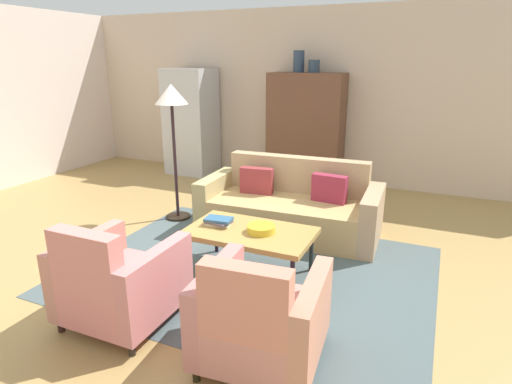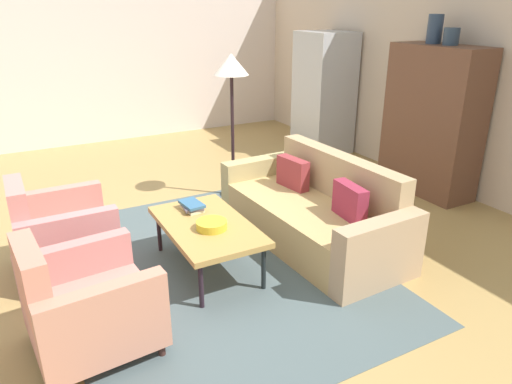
{
  "view_description": "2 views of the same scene",
  "coord_description": "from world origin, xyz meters",
  "views": [
    {
      "loc": [
        2.08,
        -3.32,
        2.01
      ],
      "look_at": [
        0.39,
        0.47,
        0.7
      ],
      "focal_mm": 29.73,
      "sensor_mm": 36.0,
      "label": 1
    },
    {
      "loc": [
        4.03,
        -1.35,
        2.26
      ],
      "look_at": [
        0.61,
        0.5,
        0.7
      ],
      "focal_mm": 33.36,
      "sensor_mm": 36.0,
      "label": 2
    }
  ],
  "objects": [
    {
      "name": "couch",
      "position": [
        0.51,
        1.25,
        0.29
      ],
      "size": [
        2.14,
        0.99,
        0.86
      ],
      "rotation": [
        0.0,
        0.0,
        3.18
      ],
      "color": "tan",
      "rests_on": "ground"
    },
    {
      "name": "fruit_bowl",
      "position": [
        0.63,
        0.06,
        0.49
      ],
      "size": [
        0.27,
        0.27,
        0.07
      ],
      "primitive_type": "cylinder",
      "color": "gold",
      "rests_on": "coffee_table"
    },
    {
      "name": "refrigerator",
      "position": [
        -2.08,
        3.17,
        0.93
      ],
      "size": [
        0.8,
        0.73,
        1.85
      ],
      "color": "#B7BABF",
      "rests_on": "ground"
    },
    {
      "name": "vase_round",
      "position": [
        0.13,
        3.27,
        1.9
      ],
      "size": [
        0.18,
        0.18,
        0.19
      ],
      "primitive_type": "cylinder",
      "color": "#2C3D4E",
      "rests_on": "cabinet"
    },
    {
      "name": "vase_tall",
      "position": [
        -0.12,
        3.27,
        1.97
      ],
      "size": [
        0.18,
        0.18,
        0.33
      ],
      "primitive_type": "cylinder",
      "color": "#2A3950",
      "rests_on": "cabinet"
    },
    {
      "name": "area_rug",
      "position": [
        0.51,
        0.11,
        0.0
      ],
      "size": [
        3.4,
        2.6,
        0.01
      ],
      "primitive_type": "cube",
      "color": "#4B5B5D",
      "rests_on": "ground"
    },
    {
      "name": "wall_back",
      "position": [
        0.0,
        3.62,
        1.4
      ],
      "size": [
        8.67,
        0.12,
        2.8
      ],
      "primitive_type": "cube",
      "color": "beige",
      "rests_on": "ground"
    },
    {
      "name": "book_stack",
      "position": [
        0.18,
        0.05,
        0.49
      ],
      "size": [
        0.28,
        0.2,
        0.07
      ],
      "color": "beige",
      "rests_on": "coffee_table"
    },
    {
      "name": "floor_lamp",
      "position": [
        -0.99,
        1.04,
        1.44
      ],
      "size": [
        0.4,
        0.4,
        1.72
      ],
      "color": "black",
      "rests_on": "ground"
    },
    {
      "name": "wall_left",
      "position": [
        -4.33,
        0.0,
        1.4
      ],
      "size": [
        0.12,
        7.25,
        2.8
      ],
      "primitive_type": "cube",
      "color": "silver",
      "rests_on": "ground"
    },
    {
      "name": "cabinet",
      "position": [
        0.03,
        3.28,
        0.9
      ],
      "size": [
        1.2,
        0.51,
        1.8
      ],
      "color": "brown",
      "rests_on": "ground"
    },
    {
      "name": "armchair_right",
      "position": [
        1.12,
        -1.11,
        0.34
      ],
      "size": [
        0.87,
        0.87,
        0.88
      ],
      "rotation": [
        0.0,
        0.0,
        0.09
      ],
      "color": "#372023",
      "rests_on": "ground"
    },
    {
      "name": "armchair_left",
      "position": [
        -0.09,
        -1.11,
        0.34
      ],
      "size": [
        0.8,
        0.8,
        0.88
      ],
      "rotation": [
        0.0,
        0.0,
        0.01
      ],
      "color": "#312A13",
      "rests_on": "ground"
    },
    {
      "name": "ground_plane",
      "position": [
        0.0,
        0.0,
        0.0
      ],
      "size": [
        10.4,
        10.4,
        0.0
      ],
      "primitive_type": "plane",
      "color": "#AA884E"
    },
    {
      "name": "coffee_table",
      "position": [
        0.51,
        0.06,
        0.41
      ],
      "size": [
        1.2,
        0.7,
        0.45
      ],
      "color": "black",
      "rests_on": "ground"
    }
  ]
}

